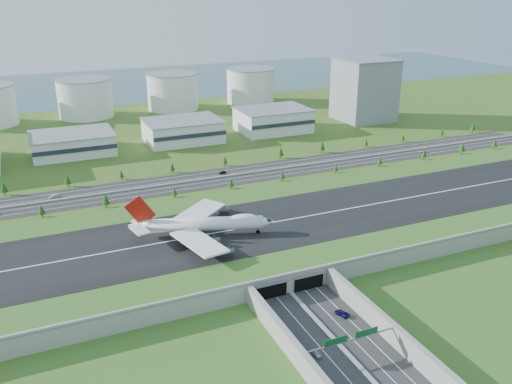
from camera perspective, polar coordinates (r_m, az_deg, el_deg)
name	(u,v)px	position (r m, az deg, el deg)	size (l,w,h in m)	color
ground	(244,243)	(266.74, -1.29, -5.39)	(1200.00, 1200.00, 0.00)	#34581B
airfield_deck	(244,235)	(264.85, -1.29, -4.60)	(520.00, 100.00, 9.20)	gray
underpass_road	(358,357)	(190.36, 10.64, -16.70)	(38.80, 120.40, 8.00)	#28282B
sign_gantry_near	(351,341)	(191.11, 9.97, -15.15)	(38.70, 0.70, 9.80)	gray
north_expressway	(188,182)	(349.56, -7.21, 1.05)	(560.00, 36.00, 0.12)	#28282B
tree_row	(201,173)	(350.74, -5.82, 1.96)	(502.81, 48.67, 8.38)	#3D2819
hangar_mid_a	(73,144)	(427.11, -18.74, 4.85)	(58.00, 42.00, 15.00)	silver
hangar_mid_b	(183,131)	(441.00, -7.71, 6.41)	(58.00, 42.00, 17.00)	silver
hangar_mid_c	(273,120)	(467.98, 1.80, 7.57)	(58.00, 42.00, 19.00)	silver
office_tower	(364,90)	(515.31, 11.35, 10.48)	(46.00, 46.00, 55.00)	gray
fuel_tank_b	(85,98)	(543.60, -17.55, 9.38)	(50.00, 50.00, 35.00)	silver
fuel_tank_c	(173,92)	(558.59, -8.77, 10.40)	(50.00, 50.00, 35.00)	silver
fuel_tank_d	(251,86)	(585.66, -0.58, 11.13)	(50.00, 50.00, 35.00)	silver
bay_water	(98,85)	(716.89, -16.27, 10.73)	(1200.00, 260.00, 0.06)	#325360
boeing_747	(202,224)	(254.27, -5.67, -3.37)	(67.09, 62.41, 21.48)	white
car_0	(316,353)	(194.12, 6.33, -16.48)	(2.02, 5.01, 1.71)	#B6B5BA
car_2	(342,313)	(214.97, 9.04, -12.49)	(2.84, 6.16, 1.71)	#0C0C40
car_5	(222,172)	(362.47, -3.56, 2.06)	(1.77, 5.07, 1.67)	black
car_6	(423,152)	(426.60, 17.20, 4.09)	(2.74, 5.94, 1.65)	silver
car_7	(54,196)	(343.58, -20.50, -0.38)	(2.35, 5.78, 1.68)	white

